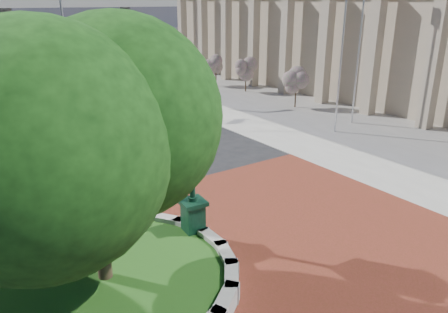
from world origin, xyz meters
The scene contains 16 objects.
ground centered at (0.00, 0.00, 0.00)m, with size 200.00×200.00×0.00m, color black.
plaza centered at (0.00, -1.00, 0.02)m, with size 12.00×12.00×0.04m, color #612A17.
sidewalk centered at (16.00, 10.00, 0.02)m, with size 20.00×50.00×0.04m, color #9E9B93.
planter_wall centered at (-2.71, 0.00, 0.27)m, with size 2.96×6.77×0.54m.
grass_bed centered at (-5.00, 0.00, 0.20)m, with size 6.10×6.10×0.40m, color #224A15.
civic_building centered at (23.60, 12.00, 4.33)m, with size 17.35×44.00×8.60m.
tree_planter centered at (-5.00, 0.00, 3.72)m, with size 5.20×5.20×6.33m.
tree_street centered at (-4.00, 18.00, 3.24)m, with size 4.40×4.40×5.45m.
post_clock centered at (-1.94, 0.77, 2.72)m, with size 1.12×1.12×4.96m.
parked_car centered at (2.29, 37.83, 0.83)m, with size 1.96×4.88×1.66m, color #560C12.
flagpole_a centered at (10.67, 6.41, 4.65)m, with size 1.39×0.38×9.06m.
flagpole_b centered at (12.95, 7.12, 4.63)m, with size 1.33×0.65×9.03m.
street_lamp_near centered at (1.59, 24.55, 5.80)m, with size 2.15×0.89×9.90m.
shrub_near centered at (12.97, 12.07, 1.59)m, with size 1.20×1.20×2.20m.
shrub_mid centered at (13.47, 18.36, 1.59)m, with size 1.20×1.20×2.20m.
shrub_far centered at (12.84, 21.73, 1.59)m, with size 1.20×1.20×2.20m.
Camera 1 is at (-7.87, -9.45, 7.02)m, focal length 35.00 mm.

